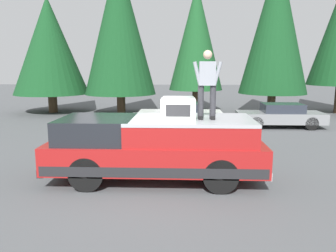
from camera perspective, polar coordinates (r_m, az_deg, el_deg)
ground_plane at (r=8.66m, az=-4.63°, el=-9.74°), size 90.00×90.00×0.00m
pickup_truck at (r=8.66m, az=-2.08°, el=-3.69°), size 2.01×5.54×1.65m
compressor_unit at (r=8.24m, az=1.77°, el=3.06°), size 0.65×0.84×0.56m
person_on_truck_bed at (r=8.28m, az=6.74°, el=7.37°), size 0.29×0.72×1.69m
parked_car_grey at (r=17.08m, az=18.72°, el=1.73°), size 1.64×4.10×1.16m
parked_car_white at (r=16.53m, az=2.18°, el=2.00°), size 1.64×4.10×1.16m
conifer_left at (r=21.26m, az=17.99°, el=16.31°), size 4.02×4.02×9.44m
conifer_center_left at (r=21.75m, az=4.88°, el=14.95°), size 3.43×3.43×8.07m
conifer_center_right at (r=20.92m, az=-8.38°, el=16.66°), size 4.33×4.33×9.41m
conifer_right at (r=22.61m, az=-19.70°, el=12.80°), size 4.65×4.65×7.19m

